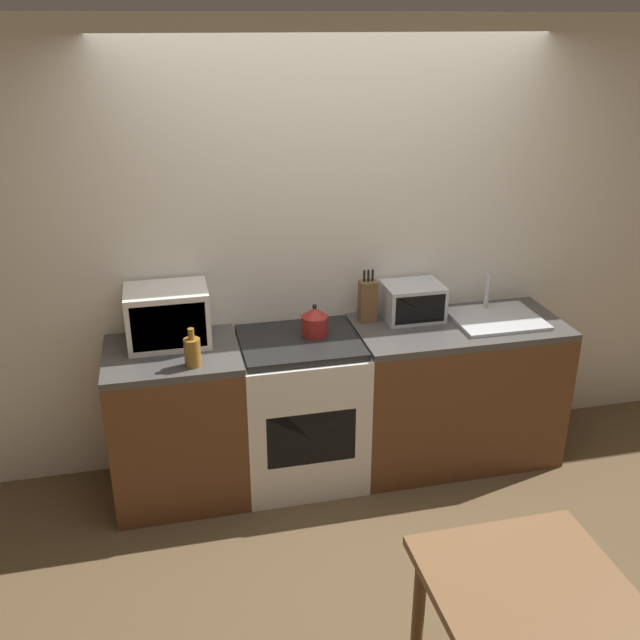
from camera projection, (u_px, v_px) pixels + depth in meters
ground_plane at (385, 563)px, 3.64m from camera, size 16.00×16.00×0.00m
wall_back at (330, 250)px, 4.22m from camera, size 10.00×0.06×2.60m
counter_left_run at (177, 423)px, 4.04m from camera, size 0.73×0.62×0.90m
counter_right_run at (454, 391)px, 4.39m from camera, size 1.24×0.62×0.90m
stove_range at (300, 409)px, 4.19m from camera, size 0.70×0.62×0.90m
kettle at (315, 321)px, 4.04m from camera, size 0.15×0.15×0.19m
microwave at (168, 316)px, 3.91m from camera, size 0.45×0.33×0.32m
bottle at (192, 351)px, 3.68m from camera, size 0.09×0.09×0.21m
knife_block at (368, 301)px, 4.21m from camera, size 0.10×0.08×0.32m
toaster_oven at (413, 301)px, 4.26m from camera, size 0.35×0.27×0.21m
sink_basin at (496, 318)px, 4.26m from camera, size 0.52×0.44×0.24m
dining_table at (530, 614)px, 2.53m from camera, size 0.70×0.74×0.73m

